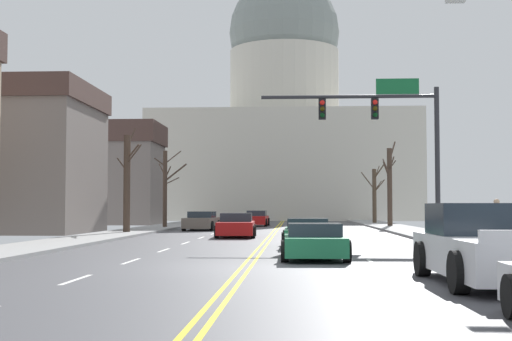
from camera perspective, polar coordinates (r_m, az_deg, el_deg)
The scene contains 16 objects.
ground at distance 18.78m, azimuth -0.83°, elevation -7.74°, with size 20.00×180.00×0.20m.
signal_gantry at distance 32.09m, azimuth 10.56°, elevation 3.63°, with size 7.91×0.41×7.17m.
capitol_building at distance 89.80m, azimuth 2.30°, elevation 3.19°, with size 31.27×23.38×33.16m.
sedan_near_00 at distance 27.87m, azimuth 4.15°, elevation -5.09°, with size 1.97×4.28×1.14m.
sedan_near_01 at distance 21.74m, azimuth 4.70°, elevation -5.75°, with size 2.04×4.27×1.10m.
pickup_truck_near_02 at distance 15.57m, azimuth 17.79°, elevation -5.95°, with size 2.27×5.62×1.67m.
sedan_oncoming_00 at distance 37.14m, azimuth -1.60°, elevation -4.46°, with size 2.18×4.67×1.25m.
sedan_oncoming_01 at distance 48.17m, azimuth -4.41°, elevation -4.09°, with size 2.21×4.69×1.26m.
sedan_oncoming_02 at distance 57.86m, azimuth 0.05°, elevation -3.91°, with size 2.02×4.64×1.26m.
flank_building_00 at distance 45.69m, azimuth -18.53°, elevation 0.95°, with size 9.05×9.06×9.02m.
flank_building_02 at distance 64.99m, azimuth -13.06°, elevation -0.22°, with size 12.43×6.96×9.00m.
bare_tree_00 at distance 64.28m, azimuth 9.52°, elevation -1.84°, with size 2.05×3.12×5.19m.
bare_tree_01 at distance 51.15m, azimuth -7.28°, elevation -1.28°, with size 2.41×1.33×5.49m.
bare_tree_02 at distance 54.50m, azimuth 10.71°, elevation -1.14°, with size 1.29×2.38×6.48m.
bare_tree_03 at distance 41.57m, azimuth -10.33°, elevation -0.86°, with size 1.90×2.97×6.11m.
pedestrian_00 at distance 27.58m, azimuth 18.82°, elevation -3.77°, with size 0.35×0.34×1.75m.
Camera 1 is at (1.29, -18.67, 1.61)m, focal length 49.72 mm.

